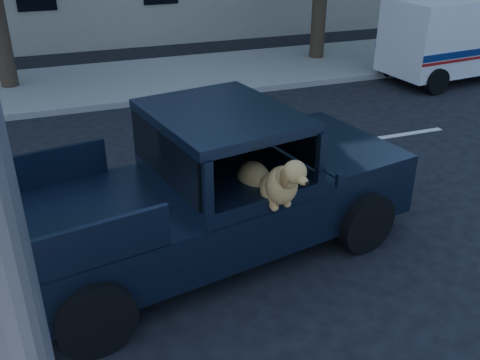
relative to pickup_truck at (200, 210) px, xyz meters
The scene contains 5 objects.
ground 1.73m from the pickup_truck, 25.69° to the right, with size 120.00×120.00×0.00m, color black.
far_sidewalk 8.65m from the pickup_truck, 80.45° to the left, with size 60.00×4.00×0.15m, color gray.
lane_stripes 4.42m from the pickup_truck, 38.31° to the left, with size 21.60×0.14×0.01m, color silver, non-canonical shape.
pickup_truck is the anchor object (origin of this frame).
mail_truck 10.73m from the pickup_truck, 33.10° to the left, with size 4.20×2.40×2.21m.
Camera 1 is at (-3.08, -5.30, 4.24)m, focal length 40.00 mm.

